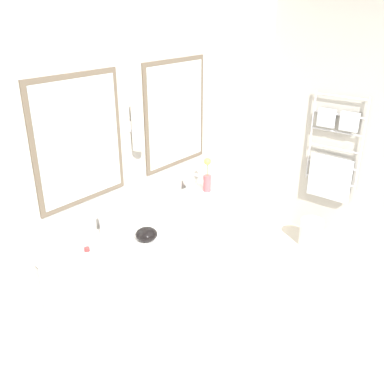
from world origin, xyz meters
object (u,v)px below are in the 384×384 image
Objects in this scene: waste_bin at (311,232)px; flower_vase at (207,178)px; vanity_left at (123,295)px; toiletry_bottle at (88,259)px; amenity_bowl at (146,234)px; vanity_right at (205,242)px.

flower_vase is at bearing 153.49° from waste_bin.
vanity_left is 3.04× the size of flower_vase.
flower_vase reaches higher than waste_bin.
flower_vase is (1.40, 0.16, 0.06)m from toiletry_bottle.
flower_vase is at bearing 11.78° from amenity_bowl.
toiletry_bottle is at bearing 176.07° from amenity_bowl.
vanity_right is 0.90m from amenity_bowl.
vanity_left is 2.25m from waste_bin.
vanity_left is at bearing 154.25° from amenity_bowl.
amenity_bowl is 0.95m from flower_vase.
vanity_right is 6.07× the size of amenity_bowl.
vanity_left is 6.28× the size of toiletry_bottle.
amenity_bowl is (0.47, -0.03, -0.02)m from toiletry_bottle.
amenity_bowl is 2.17m from waste_bin.
vanity_right is 1.34m from waste_bin.
toiletry_bottle is 0.48× the size of flower_vase.
toiletry_bottle is 1.41m from flower_vase.
waste_bin is at bearing -11.18° from vanity_left.
vanity_right is at bearing 0.00° from vanity_left.
amenity_bowl is at bearing -25.75° from vanity_left.
vanity_left is 0.95m from vanity_right.
vanity_left is at bearing 180.00° from vanity_right.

